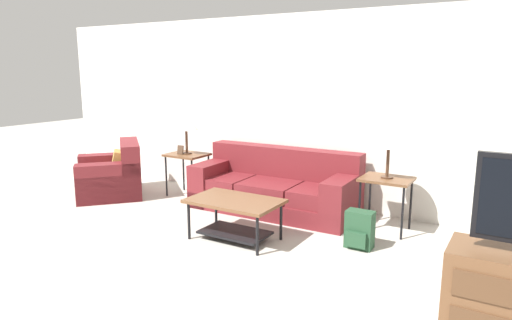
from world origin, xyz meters
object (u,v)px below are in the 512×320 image
Objects in this scene: armchair at (112,176)px; backpack at (359,230)px; side_table_right at (387,184)px; table_lamp_left at (186,123)px; coffee_table at (235,210)px; side_table_left at (187,158)px; table_lamp_right at (389,138)px; couch at (275,189)px.

backpack is (3.85, -0.11, -0.09)m from armchair.
armchair is 2.14× the size of side_table_right.
armchair is 2.34× the size of table_lamp_left.
coffee_table is 1.59× the size of side_table_left.
table_lamp_left and table_lamp_right have the same top height.
table_lamp_left is (0.98, 0.56, 0.80)m from armchair.
table_lamp_left is (-2.95, 0.00, 0.53)m from side_table_right.
side_table_right is (1.34, 1.15, 0.23)m from coffee_table.
side_table_right is 0.77m from backpack.
table_lamp_left is 2.95m from table_lamp_right.
couch is at bearing 96.47° from coffee_table.
table_lamp_right is at bearing 40.45° from coffee_table.
side_table_right is at bearing -0.76° from couch.
table_lamp_left reaches higher than backpack.
couch reaches higher than backpack.
couch is 3.49× the size of side_table_right.
side_table_right is at bearing -0.00° from table_lamp_left.
table_lamp_right reaches higher than armchair.
side_table_right is (1.48, -0.02, 0.27)m from couch.
backpack is (-0.08, -0.67, -0.90)m from table_lamp_right.
coffee_table is (2.59, -0.58, 0.05)m from armchair.
coffee_table is at bearing -35.50° from table_lamp_left.
couch is 3.80× the size of table_lamp_right.
armchair is at bearing -150.23° from side_table_left.
table_lamp_left is at bearing 180.00° from table_lamp_right.
table_lamp_right is 1.12m from backpack.
coffee_table is at bearing -139.55° from table_lamp_right.
side_table_left is at bearing 144.50° from coffee_table.
backpack is at bearing 20.59° from coffee_table.
side_table_left is (-1.47, -0.02, 0.27)m from couch.
side_table_right is 1.57× the size of backpack.
coffee_table is 1.92m from table_lamp_right.
coffee_table is 1.73× the size of table_lamp_right.
table_lamp_left is 1.44× the size of backpack.
armchair is at bearing -150.23° from table_lamp_left.
armchair is 3.36× the size of backpack.
armchair is 2.34× the size of table_lamp_right.
armchair reaches higher than backpack.
couch is at bearing 0.76° from table_lamp_left.
side_table_right is 1.09× the size of table_lamp_left.
armchair is 1.39m from table_lamp_left.
table_lamp_right is (2.95, 0.00, 0.00)m from table_lamp_left.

